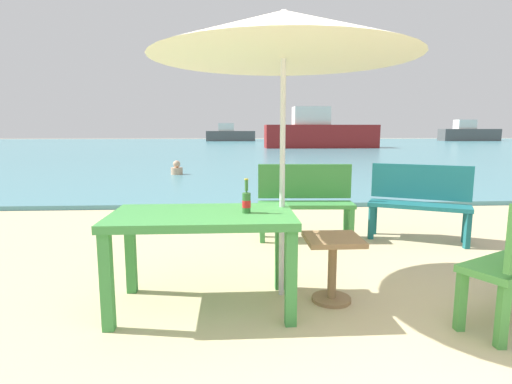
{
  "coord_description": "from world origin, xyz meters",
  "views": [
    {
      "loc": [
        -0.84,
        -2.15,
        1.39
      ],
      "look_at": [
        -0.53,
        3.0,
        0.6
      ],
      "focal_mm": 28.72,
      "sensor_mm": 36.0,
      "label": 1
    }
  ],
  "objects_px": {
    "side_table_wood": "(332,259)",
    "boat_ferry": "(319,133)",
    "boat_fishing_trawler": "(468,133)",
    "patio_umbrella": "(284,35)",
    "beer_bottle_amber": "(246,201)",
    "bench_teal_center": "(419,198)",
    "picnic_table_green": "(203,227)",
    "bench_green_right": "(305,197)",
    "swimmer_person": "(177,169)",
    "boat_sailboat": "(230,135)"
  },
  "relations": [
    {
      "from": "side_table_wood",
      "to": "boat_ferry",
      "type": "relative_size",
      "value": 0.07
    },
    {
      "from": "boat_fishing_trawler",
      "to": "boat_ferry",
      "type": "bearing_deg",
      "value": -141.69
    },
    {
      "from": "patio_umbrella",
      "to": "boat_fishing_trawler",
      "type": "distance_m",
      "value": 49.82
    },
    {
      "from": "beer_bottle_amber",
      "to": "patio_umbrella",
      "type": "xyz_separation_m",
      "value": [
        0.3,
        0.23,
        1.26
      ]
    },
    {
      "from": "boat_fishing_trawler",
      "to": "beer_bottle_amber",
      "type": "bearing_deg",
      "value": -122.32
    },
    {
      "from": "patio_umbrella",
      "to": "bench_teal_center",
      "type": "bearing_deg",
      "value": 40.28
    },
    {
      "from": "beer_bottle_amber",
      "to": "boat_fishing_trawler",
      "type": "bearing_deg",
      "value": 57.68
    },
    {
      "from": "bench_teal_center",
      "to": "boat_ferry",
      "type": "height_order",
      "value": "boat_ferry"
    },
    {
      "from": "picnic_table_green",
      "to": "bench_green_right",
      "type": "distance_m",
      "value": 2.32
    },
    {
      "from": "side_table_wood",
      "to": "boat_fishing_trawler",
      "type": "relative_size",
      "value": 0.08
    },
    {
      "from": "boat_ferry",
      "to": "boat_fishing_trawler",
      "type": "bearing_deg",
      "value": 38.31
    },
    {
      "from": "patio_umbrella",
      "to": "boat_ferry",
      "type": "xyz_separation_m",
      "value": [
        5.82,
        25.81,
        -1.0
      ]
    },
    {
      "from": "patio_umbrella",
      "to": "boat_ferry",
      "type": "height_order",
      "value": "boat_ferry"
    },
    {
      "from": "swimmer_person",
      "to": "boat_fishing_trawler",
      "type": "xyz_separation_m",
      "value": [
        28.54,
        33.41,
        0.69
      ]
    },
    {
      "from": "beer_bottle_amber",
      "to": "bench_green_right",
      "type": "distance_m",
      "value": 2.21
    },
    {
      "from": "bench_teal_center",
      "to": "boat_ferry",
      "type": "xyz_separation_m",
      "value": [
        3.87,
        24.16,
        0.57
      ]
    },
    {
      "from": "beer_bottle_amber",
      "to": "patio_umbrella",
      "type": "bearing_deg",
      "value": 37.21
    },
    {
      "from": "patio_umbrella",
      "to": "boat_sailboat",
      "type": "relative_size",
      "value": 0.42
    },
    {
      "from": "beer_bottle_amber",
      "to": "boat_sailboat",
      "type": "bearing_deg",
      "value": 90.37
    },
    {
      "from": "side_table_wood",
      "to": "boat_sailboat",
      "type": "xyz_separation_m",
      "value": [
        -0.98,
        43.17,
        0.44
      ]
    },
    {
      "from": "bench_teal_center",
      "to": "boat_fishing_trawler",
      "type": "relative_size",
      "value": 0.19
    },
    {
      "from": "patio_umbrella",
      "to": "bench_green_right",
      "type": "relative_size",
      "value": 1.89
    },
    {
      "from": "swimmer_person",
      "to": "boat_fishing_trawler",
      "type": "distance_m",
      "value": 43.94
    },
    {
      "from": "side_table_wood",
      "to": "bench_teal_center",
      "type": "bearing_deg",
      "value": 49.36
    },
    {
      "from": "side_table_wood",
      "to": "picnic_table_green",
      "type": "bearing_deg",
      "value": -176.99
    },
    {
      "from": "picnic_table_green",
      "to": "boat_ferry",
      "type": "height_order",
      "value": "boat_ferry"
    },
    {
      "from": "beer_bottle_amber",
      "to": "swimmer_person",
      "type": "height_order",
      "value": "beer_bottle_amber"
    },
    {
      "from": "side_table_wood",
      "to": "bench_green_right",
      "type": "xyz_separation_m",
      "value": [
        0.13,
        1.95,
        0.19
      ]
    },
    {
      "from": "beer_bottle_amber",
      "to": "side_table_wood",
      "type": "height_order",
      "value": "beer_bottle_amber"
    },
    {
      "from": "beer_bottle_amber",
      "to": "boat_sailboat",
      "type": "relative_size",
      "value": 0.05
    },
    {
      "from": "bench_green_right",
      "to": "boat_fishing_trawler",
      "type": "bearing_deg",
      "value": 57.22
    },
    {
      "from": "picnic_table_green",
      "to": "patio_umbrella",
      "type": "xyz_separation_m",
      "value": [
        0.64,
        0.21,
        1.47
      ]
    },
    {
      "from": "bench_teal_center",
      "to": "bench_green_right",
      "type": "bearing_deg",
      "value": 174.19
    },
    {
      "from": "patio_umbrella",
      "to": "boat_sailboat",
      "type": "height_order",
      "value": "patio_umbrella"
    },
    {
      "from": "boat_sailboat",
      "to": "picnic_table_green",
      "type": "bearing_deg",
      "value": -90.07
    },
    {
      "from": "side_table_wood",
      "to": "boat_ferry",
      "type": "height_order",
      "value": "boat_ferry"
    },
    {
      "from": "picnic_table_green",
      "to": "boat_sailboat",
      "type": "distance_m",
      "value": 43.22
    },
    {
      "from": "picnic_table_green",
      "to": "side_table_wood",
      "type": "height_order",
      "value": "picnic_table_green"
    },
    {
      "from": "patio_umbrella",
      "to": "side_table_wood",
      "type": "xyz_separation_m",
      "value": [
        0.4,
        -0.16,
        -1.76
      ]
    },
    {
      "from": "bench_teal_center",
      "to": "swimmer_person",
      "type": "distance_m",
      "value": 8.15
    },
    {
      "from": "side_table_wood",
      "to": "bench_teal_center",
      "type": "distance_m",
      "value": 2.39
    },
    {
      "from": "bench_teal_center",
      "to": "boat_sailboat",
      "type": "xyz_separation_m",
      "value": [
        -2.53,
        41.36,
        0.25
      ]
    },
    {
      "from": "picnic_table_green",
      "to": "bench_teal_center",
      "type": "relative_size",
      "value": 1.13
    },
    {
      "from": "picnic_table_green",
      "to": "boat_fishing_trawler",
      "type": "xyz_separation_m",
      "value": [
        27.16,
        42.38,
        0.28
      ]
    },
    {
      "from": "bench_teal_center",
      "to": "boat_sailboat",
      "type": "relative_size",
      "value": 0.23
    },
    {
      "from": "bench_green_right",
      "to": "side_table_wood",
      "type": "bearing_deg",
      "value": -93.67
    },
    {
      "from": "bench_green_right",
      "to": "boat_fishing_trawler",
      "type": "distance_m",
      "value": 48.02
    },
    {
      "from": "bench_green_right",
      "to": "beer_bottle_amber",
      "type": "bearing_deg",
      "value": -112.11
    },
    {
      "from": "swimmer_person",
      "to": "boat_sailboat",
      "type": "relative_size",
      "value": 0.08
    },
    {
      "from": "bench_green_right",
      "to": "boat_sailboat",
      "type": "bearing_deg",
      "value": 91.54
    }
  ]
}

